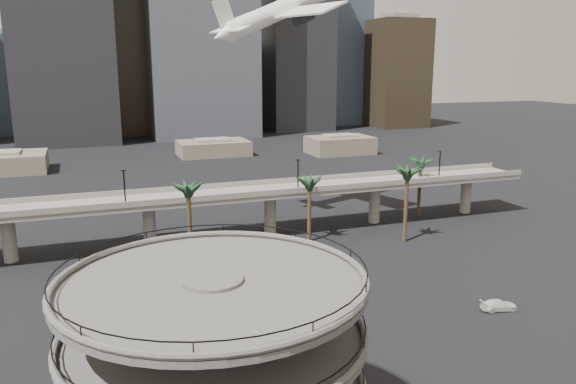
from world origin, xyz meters
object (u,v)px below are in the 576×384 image
object	(u,v)px
parking_ramp	(215,361)
car_a	(334,320)
car_c	(499,305)
overpass	(211,200)
airborne_jet	(284,9)
car_b	(317,290)

from	to	relation	value
parking_ramp	car_a	world-z (taller)	parking_ramp
car_a	car_c	size ratio (longest dim) A/B	0.95
parking_ramp	car_c	xyz separation A→B (m)	(40.97, 16.82, -9.15)
parking_ramp	car_a	xyz separation A→B (m)	(19.07, 20.03, -9.07)
car_a	overpass	bearing A→B (deg)	30.58
car_c	car_a	bearing A→B (deg)	92.98
airborne_jet	car_a	xyz separation A→B (m)	(-11.90, -50.52, -40.65)
airborne_jet	car_a	size ratio (longest dim) A/B	7.36
parking_ramp	overpass	world-z (taller)	parking_ramp
parking_ramp	car_c	size ratio (longest dim) A/B	4.71
car_b	parking_ramp	bearing A→B (deg)	151.07
car_c	parking_ramp	bearing A→B (deg)	123.63
overpass	car_a	bearing A→B (deg)	-81.15
car_b	overpass	bearing A→B (deg)	21.24
airborne_jet	overpass	bearing A→B (deg)	-166.25
car_a	car_c	world-z (taller)	car_a
parking_ramp	car_b	distance (m)	37.18
overpass	parking_ramp	bearing A→B (deg)	-102.43
overpass	car_c	world-z (taller)	overpass
parking_ramp	car_c	world-z (taller)	parking_ramp
car_b	car_c	world-z (taller)	same
car_a	car_b	world-z (taller)	car_a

